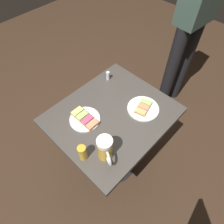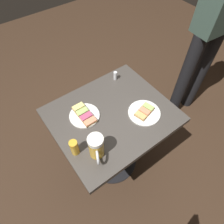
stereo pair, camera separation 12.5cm
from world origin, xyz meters
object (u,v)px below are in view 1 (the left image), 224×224
(plate_far, at_px, (85,119))
(beer_mug, at_px, (105,149))
(beer_glass_small, at_px, (83,153))
(patron_standing, at_px, (196,12))
(plate_near, at_px, (143,108))
(salt_shaker, at_px, (108,76))

(plate_far, relative_size, beer_mug, 1.21)
(beer_glass_small, height_order, patron_standing, patron_standing)
(beer_mug, height_order, beer_glass_small, beer_mug)
(plate_near, height_order, plate_far, same)
(plate_near, xyz_separation_m, patron_standing, (-0.81, -0.18, 0.26))
(patron_standing, bearing_deg, plate_near, 17.41)
(plate_far, bearing_deg, patron_standing, 178.54)
(beer_glass_small, distance_m, patron_standing, 1.33)
(beer_mug, height_order, patron_standing, patron_standing)
(salt_shaker, height_order, patron_standing, patron_standing)
(plate_far, relative_size, beer_glass_small, 1.78)
(patron_standing, bearing_deg, beer_glass_small, 11.69)
(beer_glass_small, relative_size, patron_standing, 0.06)
(plate_near, distance_m, salt_shaker, 0.36)
(plate_far, height_order, beer_mug, beer_mug)
(plate_far, distance_m, salt_shaker, 0.39)
(beer_mug, bearing_deg, plate_near, -172.29)
(beer_glass_small, bearing_deg, plate_far, -133.10)
(plate_near, height_order, salt_shaker, salt_shaker)
(beer_mug, distance_m, salt_shaker, 0.60)
(salt_shaker, bearing_deg, patron_standing, 166.85)
(plate_far, bearing_deg, beer_mug, 73.12)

